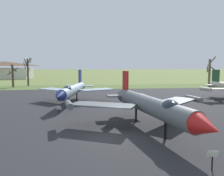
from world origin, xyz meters
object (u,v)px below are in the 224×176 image
(jet_fighter_front_left, at_px, (150,105))
(visitor_building, at_px, (4,70))
(info_placard_front_left, at_px, (212,158))
(info_placard_rear_center, at_px, (59,109))
(jet_fighter_rear_center, at_px, (72,90))

(jet_fighter_front_left, height_order, visitor_building, visitor_building)
(info_placard_front_left, height_order, info_placard_rear_center, info_placard_front_left)
(info_placard_rear_center, xyz_separation_m, visitor_building, (-31.25, 77.08, 2.96))
(jet_fighter_rear_center, bearing_deg, visitor_building, 114.84)
(jet_fighter_rear_center, xyz_separation_m, info_placard_rear_center, (-1.20, -6.99, -1.53))
(jet_fighter_front_left, relative_size, info_placard_rear_center, 16.84)
(info_placard_front_left, xyz_separation_m, jet_fighter_rear_center, (-8.74, 22.92, 1.39))
(info_placard_front_left, height_order, visitor_building, visitor_building)
(jet_fighter_front_left, distance_m, info_placard_rear_center, 11.87)
(visitor_building, bearing_deg, jet_fighter_front_left, -64.79)
(jet_fighter_front_left, distance_m, visitor_building, 93.88)
(jet_fighter_rear_center, bearing_deg, info_placard_front_left, -69.13)
(jet_fighter_front_left, relative_size, visitor_building, 0.69)
(info_placard_rear_center, bearing_deg, info_placard_front_left, -58.03)
(jet_fighter_front_left, distance_m, info_placard_front_left, 8.31)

